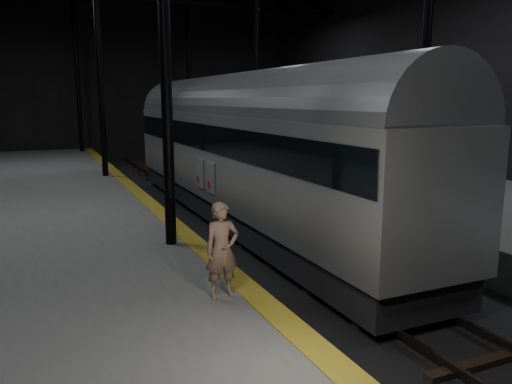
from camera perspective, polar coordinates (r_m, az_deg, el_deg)
ground at (r=17.48m, az=-0.69°, el=-4.21°), size 44.00×44.00×0.00m
platform_left at (r=16.06m, az=-26.21°, el=-4.81°), size 9.00×43.80×1.00m
platform_right at (r=21.39m, az=18.11°, el=-0.64°), size 9.00×43.80×1.00m
tactile_strip at (r=16.28m, az=-11.28°, el=-1.89°), size 0.50×43.80×0.01m
track at (r=17.46m, az=-0.69°, el=-4.00°), size 2.40×43.00×0.24m
train at (r=17.74m, az=-1.78°, el=5.59°), size 2.94×19.60×5.24m
woman at (r=8.79m, az=-3.90°, el=-6.65°), size 0.63×0.43×1.71m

